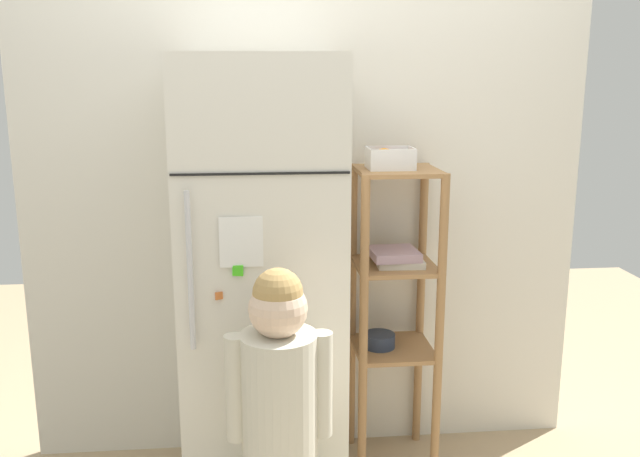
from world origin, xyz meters
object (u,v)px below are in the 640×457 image
(refrigerator, at_px, (262,284))
(child_standing, at_px, (279,394))
(fruit_bin, at_px, (387,159))
(pantry_shelf_unit, at_px, (393,292))

(refrigerator, height_order, child_standing, refrigerator)
(child_standing, height_order, fruit_bin, fruit_bin)
(refrigerator, bearing_deg, fruit_bin, 13.37)
(pantry_shelf_unit, height_order, fruit_bin, fruit_bin)
(refrigerator, xyz_separation_m, child_standing, (0.04, -0.51, -0.22))
(refrigerator, distance_m, child_standing, 0.56)
(pantry_shelf_unit, bearing_deg, refrigerator, -167.16)
(child_standing, relative_size, fruit_bin, 5.93)
(refrigerator, relative_size, pantry_shelf_unit, 1.34)
(refrigerator, xyz_separation_m, fruit_bin, (0.51, 0.12, 0.47))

